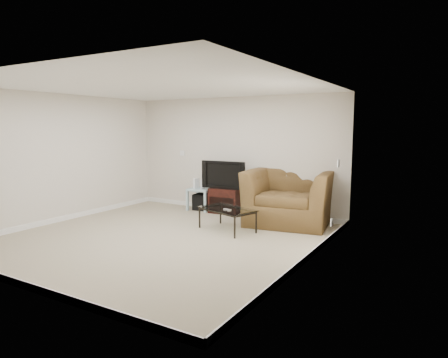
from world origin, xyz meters
The scene contains 18 objects.
floor centered at (0.00, 0.00, 0.00)m, with size 5.00×5.00×0.00m, color tan.
ceiling centered at (0.00, 0.00, 2.50)m, with size 5.00×5.00×0.00m, color white.
wall_back centered at (0.00, 2.50, 1.25)m, with size 5.00×0.02×2.50m, color silver.
wall_left centered at (-2.50, 0.00, 1.25)m, with size 0.02×5.00×2.50m, color silver.
wall_right centered at (2.50, 0.00, 1.25)m, with size 0.02×5.00×2.50m, color silver.
plate_back centered at (-1.40, 2.49, 1.25)m, with size 0.12×0.02×0.12m, color white.
plate_right_switch centered at (2.49, 1.60, 1.25)m, with size 0.02×0.09×0.13m, color white.
plate_right_outlet centered at (2.49, 1.30, 0.30)m, with size 0.02×0.08×0.12m, color white.
tv_stand centered at (-0.09, 2.28, 0.27)m, with size 0.66×0.45×0.55m, color black, non-canonical shape.
dvd_player centered at (-0.09, 2.24, 0.45)m, with size 0.38×0.27×0.05m, color black.
television centered at (-0.09, 2.25, 0.84)m, with size 0.96×0.19×0.59m, color black.
side_table centered at (-0.73, 2.28, 0.24)m, with size 0.51×0.51×0.49m, color silver, non-canonical shape.
subwoofer centered at (-0.70, 2.30, 0.17)m, with size 0.37×0.37×0.37m, color black.
game_console centered at (-0.85, 2.25, 0.60)m, with size 0.05×0.16×0.22m, color white.
game_case centered at (-0.67, 2.26, 0.58)m, with size 0.05×0.14×0.19m, color silver.
recliner centered at (1.45, 2.05, 0.69)m, with size 1.59×1.03×1.39m, color brown.
coffee_table centered at (0.69, 0.98, 0.20)m, with size 1.03×0.58×0.40m, color black, non-canonical shape.
remote centered at (0.77, 0.86, 0.41)m, with size 0.16×0.04×0.02m, color #B2B2B7.
Camera 1 is at (4.21, -5.10, 1.84)m, focal length 32.00 mm.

